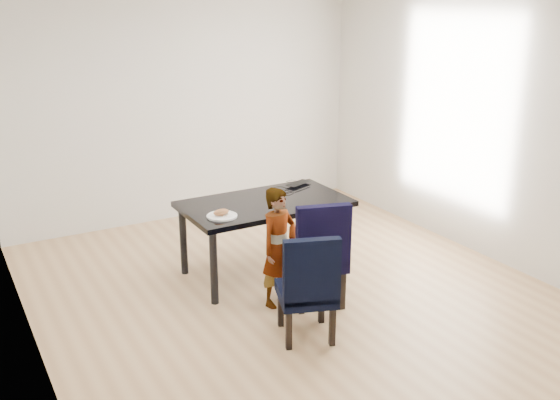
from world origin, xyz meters
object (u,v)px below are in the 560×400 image
chair_right (316,251)px  laptop (295,183)px  child (279,247)px  plate (222,216)px  dining_table (265,237)px  chair_left (306,284)px

chair_right → laptop: size_ratio=3.29×
child → plate: size_ratio=3.90×
child → plate: (-0.34, 0.45, 0.21)m
dining_table → laptop: bearing=32.2°
chair_left → dining_table: bearing=96.3°
child → plate: bearing=109.5°
chair_left → plate: bearing=123.1°
chair_right → plate: chair_right is taller
child → plate: 0.60m
dining_table → chair_right: (0.10, -0.78, 0.12)m
dining_table → plate: size_ratio=5.73×
chair_right → laptop: (0.45, 1.13, 0.27)m
chair_right → plate: (-0.65, 0.58, 0.26)m
dining_table → plate: (-0.55, -0.20, 0.38)m
dining_table → chair_right: chair_right is taller
chair_right → child: (-0.31, 0.13, 0.05)m
laptop → dining_table: bearing=11.9°
dining_table → child: 0.70m
dining_table → child: child is taller
child → laptop: child is taller
chair_right → chair_left: bearing=-113.6°
plate → chair_left: bearing=-76.7°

